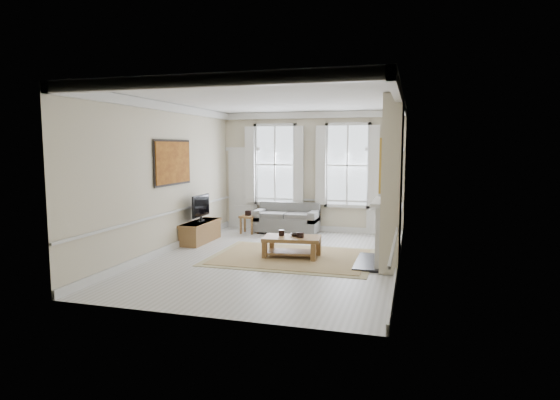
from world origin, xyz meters
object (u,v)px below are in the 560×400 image
(coffee_table, at_px, (292,240))
(tv_stand, at_px, (201,232))
(sofa, at_px, (287,220))
(side_table, at_px, (248,219))

(coffee_table, height_order, tv_stand, tv_stand)
(sofa, relative_size, side_table, 3.51)
(sofa, bearing_deg, tv_stand, -133.47)
(sofa, height_order, side_table, sofa)
(coffee_table, distance_m, tv_stand, 2.84)
(sofa, height_order, coffee_table, sofa)
(sofa, distance_m, tv_stand, 2.59)
(tv_stand, bearing_deg, side_table, 63.46)
(side_table, distance_m, tv_stand, 1.68)
(side_table, relative_size, tv_stand, 0.34)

